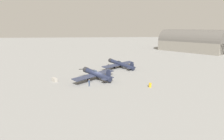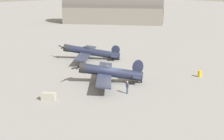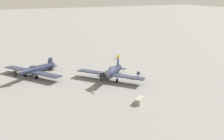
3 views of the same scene
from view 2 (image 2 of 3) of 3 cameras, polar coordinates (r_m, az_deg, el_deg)
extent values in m
plane|color=gray|center=(47.63, 0.00, -2.10)|extent=(400.00, 400.00, 0.00)
cylinder|color=#1E2338|center=(47.23, 0.00, -0.36)|extent=(6.97, 6.83, 2.52)
cylinder|color=#232326|center=(47.28, -4.82, 0.34)|extent=(1.78, 1.79, 1.54)
cone|color=#232326|center=(47.32, -5.60, 0.45)|extent=(0.87, 0.86, 0.67)
cube|color=black|center=(47.34, -5.78, 0.45)|extent=(2.49, 1.15, 0.28)
ellipsoid|color=black|center=(47.08, -1.02, 0.45)|extent=(1.81, 1.79, 0.92)
cube|color=#282D42|center=(47.31, -1.21, -0.61)|extent=(10.51, 10.72, 0.45)
ellipsoid|color=#1E2338|center=(47.16, 4.26, 0.51)|extent=(1.36, 1.32, 2.19)
cube|color=#282D42|center=(47.44, 3.99, -0.86)|extent=(3.16, 3.21, 0.26)
cylinder|color=#999BA0|center=(45.91, -1.89, -1.51)|extent=(0.14, 0.14, 1.08)
cylinder|color=black|center=(46.06, -1.88, -2.16)|extent=(0.71, 0.70, 0.80)
cylinder|color=#999BA0|center=(48.91, -1.75, -0.52)|extent=(0.14, 0.14, 1.08)
cylinder|color=black|center=(49.05, -1.74, -1.14)|extent=(0.71, 0.70, 0.80)
cylinder|color=black|center=(47.74, 4.81, -1.94)|extent=(0.27, 0.27, 0.28)
cylinder|color=#1E2338|center=(62.01, -3.19, 2.95)|extent=(7.43, 8.21, 2.61)
cylinder|color=#232326|center=(62.70, -7.45, 3.60)|extent=(1.71, 1.69, 1.44)
cone|color=#232326|center=(62.82, -8.04, 3.69)|extent=(0.83, 0.83, 0.63)
cube|color=black|center=(62.86, -8.17, 3.69)|extent=(0.72, 2.76, 0.36)
ellipsoid|color=black|center=(62.03, -4.10, 3.56)|extent=(1.75, 1.84, 0.91)
cube|color=#282D42|center=(62.22, -4.26, 2.81)|extent=(11.33, 10.29, 0.45)
ellipsoid|color=#1E2338|center=(61.49, 0.60, 3.32)|extent=(1.22, 1.37, 1.82)
cube|color=#282D42|center=(61.70, 0.41, 2.44)|extent=(3.28, 3.07, 0.26)
cylinder|color=#999BA0|center=(60.90, -5.02, 2.29)|extent=(0.14, 0.14, 0.94)
cylinder|color=black|center=(61.00, -5.01, 1.86)|extent=(0.68, 0.73, 0.80)
cylinder|color=#999BA0|center=(63.83, -4.57, 2.85)|extent=(0.14, 0.14, 0.94)
cylinder|color=black|center=(63.92, -4.56, 2.44)|extent=(0.68, 0.73, 0.80)
cylinder|color=black|center=(61.78, 1.14, 1.83)|extent=(0.26, 0.28, 0.28)
cylinder|color=#384766|center=(43.13, 2.45, -3.31)|extent=(0.12, 0.12, 0.81)
cylinder|color=#384766|center=(42.87, 2.57, -3.42)|extent=(0.12, 0.12, 0.81)
cube|color=#384766|center=(42.80, 2.52, -2.48)|extent=(0.39, 0.49, 0.57)
sphere|color=tan|center=(42.68, 2.53, -1.96)|extent=(0.21, 0.21, 0.21)
cylinder|color=#384766|center=(43.03, 2.40, -2.36)|extent=(0.09, 0.09, 0.54)
cylinder|color=#384766|center=(42.55, 2.64, -2.56)|extent=(0.09, 0.09, 0.54)
cube|color=#9E998E|center=(41.30, -10.34, -4.27)|extent=(1.63, 1.81, 0.89)
cylinder|color=gold|center=(52.00, 14.17, -0.60)|extent=(0.58, 0.58, 0.94)
torus|color=gold|center=(51.96, 14.18, -0.40)|extent=(0.62, 0.62, 0.04)
torus|color=gold|center=(52.05, 14.16, -0.80)|extent=(0.62, 0.62, 0.04)
cube|color=slate|center=(118.62, 0.38, 9.01)|extent=(29.45, 33.55, 5.34)
cylinder|color=#524E49|center=(118.41, 0.38, 10.29)|extent=(29.45, 33.55, 12.40)
camera|label=1|loc=(33.22, 68.71, 4.36)|focal=30.68mm
camera|label=3|loc=(47.64, -47.35, 12.66)|focal=32.52mm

